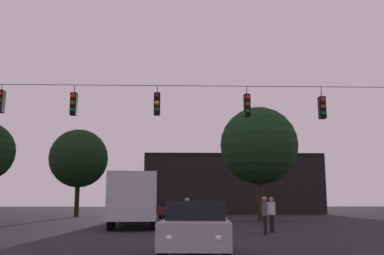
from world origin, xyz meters
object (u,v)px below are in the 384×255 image
Objects in this scene: pedestrian_crossing_left at (272,212)px; pedestrian_crossing_right at (187,214)px; car_far_left at (171,209)px; pedestrian_crossing_center at (265,213)px; tree_right_far at (259,146)px; city_bus at (135,195)px; car_near_right at (196,227)px; tree_left_silhouette at (79,158)px.

pedestrian_crossing_left is 4.56m from pedestrian_crossing_right.
pedestrian_crossing_right is (1.09, -19.50, 0.13)m from car_far_left.
pedestrian_crossing_left reaches higher than car_far_left.
pedestrian_crossing_center is 0.20× the size of tree_right_far.
pedestrian_crossing_left is 12.37m from tree_right_far.
pedestrian_crossing_right is 0.19× the size of tree_right_far.
city_bus reaches higher than car_near_right.
tree_left_silhouette is (-10.33, 29.22, 4.78)m from car_near_right.
pedestrian_crossing_center is at bearing -99.82° from tree_right_far.
pedestrian_crossing_right is at bearing 91.14° from car_near_right.
tree_right_far is (5.76, 13.13, 4.78)m from pedestrian_crossing_right.
tree_right_far is at bearing 82.02° from pedestrian_crossing_left.
car_far_left is at bearing 106.60° from pedestrian_crossing_left.
pedestrian_crossing_right is 24.90m from tree_left_silhouette.
tree_left_silhouette is at bearing 150.26° from tree_right_far.
pedestrian_crossing_right reaches higher than car_far_left.
tree_right_far reaches higher than pedestrian_crossing_right.
tree_left_silhouette is (-10.19, 22.24, 4.65)m from pedestrian_crossing_right.
car_far_left is 10.57m from tree_right_far.
pedestrian_crossing_right is at bearing -156.41° from pedestrian_crossing_left.
city_bus is at bearing -64.33° from tree_left_silhouette.
car_near_right is at bearing -70.54° from tree_left_silhouette.
pedestrian_crossing_center reaches higher than car_near_right.
tree_left_silhouette is 0.97× the size of tree_right_far.
car_near_right is 2.63× the size of pedestrian_crossing_left.
car_near_right is at bearing -87.34° from car_far_left.
car_far_left is at bearing 92.66° from car_near_right.
pedestrian_crossing_left is 25.39m from tree_left_silhouette.
pedestrian_crossing_left is (5.27, -17.67, 0.16)m from car_far_left.
city_bus is 6.61× the size of pedestrian_crossing_left.
pedestrian_crossing_left is at bearing -73.40° from car_far_left.
car_far_left is 18.44m from pedestrian_crossing_left.
pedestrian_crossing_left is at bearing -54.87° from tree_left_silhouette.
pedestrian_crossing_right is at bearing -67.48° from city_bus.
city_bus is 1.28× the size of tree_right_far.
tree_left_silhouette is 18.37m from tree_right_far.
car_far_left is at bearing 80.20° from city_bus.
car_far_left is 2.70× the size of pedestrian_crossing_right.
car_near_right is 31.36m from tree_left_silhouette.
city_bus is 14.97m from car_near_right.
city_bus is 16.67m from tree_left_silhouette.
city_bus is at bearing -148.14° from tree_right_far.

